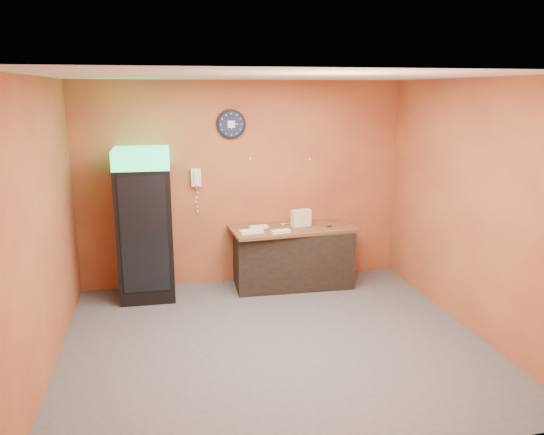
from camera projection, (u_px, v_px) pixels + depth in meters
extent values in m
plane|color=#47474C|center=(274.00, 341.00, 5.77)|extent=(4.50, 4.50, 0.00)
cube|color=#B86634|center=(243.00, 184.00, 7.34)|extent=(4.50, 0.02, 2.80)
cube|color=#B86634|center=(41.00, 228.00, 4.98)|extent=(0.02, 4.00, 2.80)
cube|color=#B86634|center=(471.00, 207.00, 5.90)|extent=(0.02, 4.00, 2.80)
cube|color=white|center=(275.00, 76.00, 5.11)|extent=(4.50, 4.00, 0.02)
cube|color=black|center=(146.00, 233.00, 6.86)|extent=(0.70, 0.70, 1.72)
cube|color=#1AE07D|center=(141.00, 158.00, 6.63)|extent=(0.70, 0.70, 0.25)
cube|color=black|center=(146.00, 235.00, 6.51)|extent=(0.57, 0.03, 1.47)
cube|color=black|center=(293.00, 258.00, 7.37)|extent=(1.61, 0.76, 0.80)
cylinder|color=black|center=(231.00, 124.00, 7.09)|extent=(0.39, 0.05, 0.39)
cylinder|color=#0F1433|center=(231.00, 124.00, 7.07)|extent=(0.34, 0.01, 0.34)
cube|color=white|center=(231.00, 124.00, 7.06)|extent=(0.10, 0.00, 0.10)
cube|color=white|center=(196.00, 177.00, 7.14)|extent=(0.13, 0.08, 0.24)
cube|color=white|center=(196.00, 178.00, 7.09)|extent=(0.05, 0.04, 0.20)
cube|color=brown|center=(293.00, 229.00, 7.27)|extent=(1.75, 0.88, 0.04)
cube|color=#F7E9C0|center=(301.00, 224.00, 7.31)|extent=(0.29, 0.15, 0.06)
cube|color=#F7E9C0|center=(301.00, 220.00, 7.29)|extent=(0.29, 0.15, 0.06)
cube|color=#F7E9C0|center=(301.00, 216.00, 7.28)|extent=(0.29, 0.15, 0.06)
cube|color=#F7E9C0|center=(301.00, 212.00, 7.26)|extent=(0.29, 0.15, 0.06)
cube|color=white|center=(251.00, 232.00, 6.95)|extent=(0.33, 0.18, 0.04)
cube|color=white|center=(281.00, 231.00, 6.97)|extent=(0.27, 0.15, 0.04)
cube|color=white|center=(259.00, 227.00, 7.19)|extent=(0.26, 0.13, 0.04)
cylinder|color=silver|center=(290.00, 222.00, 7.41)|extent=(0.05, 0.05, 0.05)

